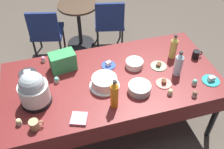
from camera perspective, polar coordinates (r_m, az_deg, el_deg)
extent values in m
plane|color=brown|center=(3.22, 0.00, -10.43)|extent=(9.00, 9.00, 0.00)
cube|color=maroon|center=(2.67, 0.00, -1.10)|extent=(2.20, 1.10, 0.04)
cylinder|color=black|center=(3.05, 21.60, -8.32)|extent=(0.06, 0.06, 0.71)
cylinder|color=black|center=(3.25, -19.99, -3.67)|extent=(0.06, 0.06, 0.71)
cylinder|color=black|center=(3.57, 13.80, 2.83)|extent=(0.06, 0.06, 0.71)
cube|color=maroon|center=(2.42, 3.64, -11.67)|extent=(2.20, 0.01, 0.18)
cube|color=maroon|center=(3.14, -2.75, 4.14)|extent=(2.20, 0.01, 0.18)
cylinder|color=silver|center=(2.57, -1.65, -2.43)|extent=(0.30, 0.30, 0.01)
cylinder|color=white|center=(2.54, -1.68, -1.60)|extent=(0.25, 0.25, 0.09)
cylinder|color=white|center=(2.50, -1.70, -0.77)|extent=(0.24, 0.24, 0.01)
cylinder|color=black|center=(2.52, -16.17, -5.47)|extent=(0.28, 0.28, 0.04)
cylinder|color=white|center=(2.44, -16.65, -3.78)|extent=(0.27, 0.27, 0.18)
sphere|color=#B2BCC1|center=(2.37, -17.16, -2.02)|extent=(0.23, 0.23, 0.23)
cylinder|color=#B2C6BC|center=(2.52, 6.04, -2.99)|extent=(0.22, 0.22, 0.08)
cylinder|color=silver|center=(2.78, 4.93, 2.38)|extent=(0.19, 0.19, 0.07)
cylinder|color=teal|center=(2.81, 20.82, -1.25)|extent=(0.18, 0.18, 0.01)
cube|color=white|center=(2.79, 20.96, -0.84)|extent=(0.07, 0.05, 0.05)
cylinder|color=#E07266|center=(2.65, 11.25, -1.91)|extent=(0.16, 0.16, 0.01)
cube|color=brown|center=(2.63, 11.31, -1.56)|extent=(0.05, 0.06, 0.04)
cylinder|color=#8CA87F|center=(2.83, 10.16, 1.85)|extent=(0.17, 0.17, 0.01)
cube|color=brown|center=(2.82, 10.21, 2.14)|extent=(0.07, 0.07, 0.03)
cylinder|color=#2D4CB2|center=(2.80, -0.76, 2.03)|extent=(0.15, 0.15, 0.01)
cube|color=white|center=(2.78, -0.77, 2.45)|extent=(0.06, 0.06, 0.05)
cylinder|color=#2D2D33|center=(2.84, -17.98, 0.23)|extent=(0.19, 0.19, 0.01)
cube|color=white|center=(2.83, -18.07, 0.53)|extent=(0.07, 0.05, 0.03)
cylinder|color=beige|center=(2.71, 17.59, -1.87)|extent=(0.05, 0.05, 0.03)
sphere|color=#6BC6B2|center=(2.69, 17.71, -1.44)|extent=(0.05, 0.05, 0.05)
cylinder|color=beige|center=(2.94, -14.77, 3.02)|extent=(0.05, 0.05, 0.03)
sphere|color=pink|center=(2.92, -14.87, 3.46)|extent=(0.05, 0.05, 0.05)
cylinder|color=beige|center=(2.66, -11.98, -1.41)|extent=(0.05, 0.05, 0.03)
sphere|color=#6BC6B2|center=(2.64, -12.07, -0.96)|extent=(0.05, 0.05, 0.05)
cylinder|color=beige|center=(2.40, -19.66, -10.00)|extent=(0.05, 0.05, 0.03)
sphere|color=beige|center=(2.38, -19.82, -9.58)|extent=(0.05, 0.05, 0.05)
cylinder|color=beige|center=(2.59, 17.62, -4.34)|extent=(0.05, 0.05, 0.03)
sphere|color=brown|center=(2.57, 17.75, -3.91)|extent=(0.05, 0.05, 0.05)
cylinder|color=beige|center=(2.55, 12.59, -4.02)|extent=(0.05, 0.05, 0.03)
sphere|color=beige|center=(2.53, 12.68, -3.57)|extent=(0.05, 0.05, 0.05)
cylinder|color=gold|center=(2.92, 13.27, 5.47)|extent=(0.08, 0.08, 0.22)
cone|color=gold|center=(2.85, 13.71, 7.63)|extent=(0.07, 0.07, 0.05)
cylinder|color=black|center=(2.83, 13.82, 8.19)|extent=(0.03, 0.03, 0.02)
cylinder|color=silver|center=(2.72, 14.31, 1.87)|extent=(0.08, 0.08, 0.22)
cone|color=silver|center=(2.63, 14.80, 4.07)|extent=(0.07, 0.07, 0.05)
cylinder|color=black|center=(2.61, 14.94, 4.65)|extent=(0.04, 0.04, 0.02)
cylinder|color=orange|center=(2.32, 0.51, -4.80)|extent=(0.07, 0.07, 0.25)
cone|color=orange|center=(2.21, 0.54, -2.18)|extent=(0.07, 0.07, 0.05)
cylinder|color=black|center=(2.18, 0.54, -1.56)|extent=(0.03, 0.03, 0.02)
cylinder|color=tan|center=(2.32, -16.68, -10.51)|extent=(0.08, 0.08, 0.09)
torus|color=tan|center=(2.31, -15.37, -10.21)|extent=(0.06, 0.01, 0.06)
cylinder|color=black|center=(3.02, 17.88, 4.20)|extent=(0.08, 0.08, 0.09)
torus|color=black|center=(3.04, 18.72, 4.41)|extent=(0.06, 0.01, 0.06)
cube|color=#338C4C|center=(2.75, -10.73, 2.87)|extent=(0.28, 0.20, 0.20)
cube|color=pink|center=(2.32, -7.23, -9.57)|extent=(0.18, 0.18, 0.02)
cube|color=navy|center=(4.02, -13.92, 9.11)|extent=(0.53, 0.53, 0.05)
cube|color=navy|center=(3.74, -14.91, 10.23)|extent=(0.42, 0.14, 0.40)
cylinder|color=black|center=(4.26, -10.55, 8.19)|extent=(0.04, 0.04, 0.40)
cylinder|color=black|center=(4.34, -15.57, 7.90)|extent=(0.04, 0.04, 0.40)
cylinder|color=black|center=(3.96, -11.05, 5.04)|extent=(0.04, 0.04, 0.40)
cylinder|color=black|center=(4.04, -16.40, 4.78)|extent=(0.04, 0.04, 0.40)
cube|color=navy|center=(4.12, -0.59, 11.40)|extent=(0.53, 0.53, 0.05)
cube|color=navy|center=(3.84, -0.47, 12.69)|extent=(0.42, 0.13, 0.40)
cylinder|color=black|center=(4.42, 1.82, 10.28)|extent=(0.04, 0.04, 0.40)
cylinder|color=black|center=(4.40, -3.19, 10.12)|extent=(0.04, 0.04, 0.40)
cylinder|color=black|center=(4.10, 2.23, 7.40)|extent=(0.04, 0.04, 0.40)
cylinder|color=black|center=(4.09, -3.13, 7.23)|extent=(0.04, 0.04, 0.40)
cylinder|color=#473323|center=(4.03, -7.59, 14.84)|extent=(0.60, 0.60, 0.03)
cylinder|color=black|center=(4.21, -7.16, 10.65)|extent=(0.06, 0.06, 0.67)
cylinder|color=black|center=(4.40, -6.77, 6.86)|extent=(0.44, 0.44, 0.02)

